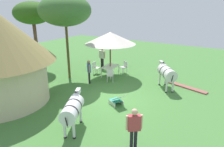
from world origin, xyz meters
The scene contains 15 objects.
ground_plane centered at (0.00, 0.00, 0.00)m, with size 36.00×36.00×0.00m, color #447A38.
shade_umbrella centered at (3.05, 2.18, 2.78)m, with size 3.58×3.58×3.19m.
patio_dining_table centered at (3.05, 2.18, 0.66)m, with size 1.52×0.99×0.74m.
patio_chair_near_lawn centered at (4.19, 1.66, 0.52)m, with size 0.57×0.58×0.90m.
patio_chair_near_hut centered at (2.90, 3.43, 0.52)m, with size 0.49×0.47×0.90m.
patio_chair_west_end centered at (1.99, 1.51, 0.52)m, with size 0.59×0.60×0.90m.
guest_beside_umbrella centered at (1.04, 2.54, 0.95)m, with size 0.44×0.44×1.58m.
guest_behind_table centered at (4.21, 3.72, 1.04)m, with size 0.25×0.62×1.73m.
standing_watcher centered at (-3.26, -2.93, 0.99)m, with size 0.44×0.48×1.65m.
striped_lounge_chair centered at (-0.61, -0.61, 0.26)m, with size 0.82×0.95×0.63m.
zebra_nearest_camera centered at (2.96, -2.01, 1.02)m, with size 1.91×1.66×1.56m.
zebra_by_umbrella centered at (-3.45, -0.22, 0.94)m, with size 2.00×1.31×1.47m.
acacia_tree_behind_hut centered at (1.56, 8.31, 4.34)m, with size 2.88×2.88×5.25m.
acacia_tree_left_background centered at (1.13, 4.42, 4.62)m, with size 3.42×3.42×5.66m.
brick_patio_kerb centered at (3.75, -3.04, 0.04)m, with size 2.80×0.36×0.08m, color #98544E.
Camera 1 is at (-8.84, -5.59, 5.00)m, focal length 32.72 mm.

